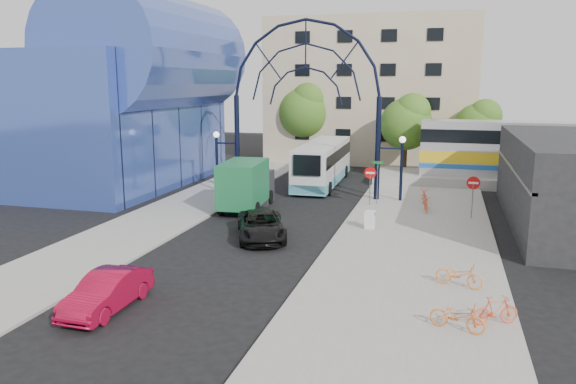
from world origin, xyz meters
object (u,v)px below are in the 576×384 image
(bike_far_b, at_px, (495,310))
(bike_far_c, at_px, (458,317))
(tree_north_a, at_px, (408,121))
(red_sedan, at_px, (107,292))
(do_not_enter_sign, at_px, (473,187))
(tree_north_b, at_px, (306,110))
(bike_near_a, at_px, (424,194))
(bike_far_a, at_px, (459,275))
(sandwich_board, at_px, (370,218))
(bike_near_b, at_px, (426,203))
(tree_north_c, at_px, (480,125))
(gateway_arch, at_px, (306,72))
(black_suv, at_px, (261,226))
(stop_sign, at_px, (370,176))
(green_truck, at_px, (247,185))
(street_name_sign, at_px, (378,173))
(city_bus, at_px, (323,163))

(bike_far_b, distance_m, bike_far_c, 1.46)
(tree_north_a, relative_size, red_sedan, 1.70)
(do_not_enter_sign, bearing_deg, bike_far_b, -89.34)
(tree_north_b, relative_size, bike_near_a, 4.35)
(do_not_enter_sign, bearing_deg, bike_far_c, -93.72)
(tree_north_b, distance_m, bike_near_a, 20.50)
(bike_far_a, bearing_deg, sandwich_board, 46.85)
(red_sedan, xyz_separation_m, bike_near_b, (10.31, 18.31, -0.06))
(bike_near_a, xyz_separation_m, bike_far_c, (1.82, -19.86, -0.01))
(red_sedan, bearing_deg, tree_north_c, 68.49)
(gateway_arch, distance_m, black_suv, 13.53)
(stop_sign, bearing_deg, do_not_enter_sign, -17.88)
(do_not_enter_sign, relative_size, bike_near_b, 1.49)
(green_truck, distance_m, bike_far_b, 19.87)
(do_not_enter_sign, bearing_deg, red_sedan, -126.98)
(street_name_sign, height_order, bike_far_a, street_name_sign)
(tree_north_a, height_order, green_truck, tree_north_a)
(city_bus, relative_size, bike_far_b, 7.42)
(gateway_arch, bearing_deg, tree_north_a, 62.83)
(bike_near_a, bearing_deg, black_suv, -126.47)
(tree_north_c, xyz_separation_m, city_bus, (-11.97, -8.66, -2.58))
(tree_north_a, xyz_separation_m, tree_north_b, (-10.00, 4.00, 0.66))
(tree_north_c, bearing_deg, sandwich_board, -106.55)
(city_bus, bearing_deg, bike_far_b, -67.06)
(do_not_enter_sign, distance_m, bike_far_b, 15.10)
(gateway_arch, bearing_deg, bike_far_b, -59.59)
(city_bus, height_order, bike_far_b, city_bus)
(tree_north_c, height_order, bike_near_a, tree_north_c)
(stop_sign, xyz_separation_m, sandwich_board, (0.80, -6.02, -1.25))
(tree_north_c, bearing_deg, gateway_arch, -131.04)
(city_bus, bearing_deg, bike_near_b, -46.19)
(tree_north_a, bearing_deg, green_truck, -117.60)
(green_truck, xyz_separation_m, bike_near_a, (10.75, 4.75, -0.97))
(bike_far_a, relative_size, bike_far_c, 1.03)
(bike_near_a, bearing_deg, bike_far_b, -82.36)
(city_bus, height_order, bike_near_a, city_bus)
(bike_near_b, bearing_deg, city_bus, 126.83)
(do_not_enter_sign, height_order, bike_far_a, do_not_enter_sign)
(red_sedan, distance_m, bike_far_a, 13.20)
(sandwich_board, distance_m, bike_far_a, 8.95)
(tree_north_a, bearing_deg, bike_far_a, -81.84)
(bike_near_a, bearing_deg, green_truck, -157.53)
(bike_far_c, bearing_deg, bike_far_b, -39.47)
(gateway_arch, xyz_separation_m, red_sedan, (-1.94, -21.19, -7.88))
(street_name_sign, distance_m, tree_north_a, 13.59)
(sandwich_board, relative_size, bike_far_a, 0.54)
(tree_north_c, bearing_deg, city_bus, -144.14)
(tree_north_a, distance_m, tree_north_b, 10.79)
(tree_north_c, xyz_separation_m, bike_far_a, (-2.03, -29.69, -3.67))
(stop_sign, bearing_deg, gateway_arch, 157.37)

